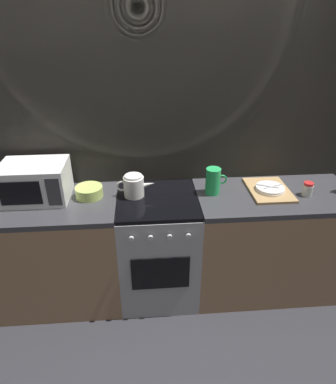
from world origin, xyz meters
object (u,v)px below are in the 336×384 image
(mixing_bowl, at_px, (89,192))
(stove_unit, at_px, (158,247))
(spice_jar, at_px, (308,189))
(pitcher, at_px, (213,181))
(microwave, at_px, (35,182))
(dish_pile, at_px, (269,189))
(kettle, at_px, (134,186))

(mixing_bowl, bearing_deg, stove_unit, -8.04)
(spice_jar, bearing_deg, pitcher, 172.58)
(microwave, relative_size, dish_pile, 1.15)
(microwave, height_order, kettle, microwave)
(microwave, xyz_separation_m, spice_jar, (1.98, -0.11, -0.08))
(mixing_bowl, bearing_deg, dish_pile, -1.38)
(pitcher, distance_m, spice_jar, 0.70)
(kettle, xyz_separation_m, mixing_bowl, (-0.33, 0.01, -0.04))
(kettle, distance_m, mixing_bowl, 0.33)
(stove_unit, bearing_deg, spice_jar, -1.95)
(dish_pile, bearing_deg, spice_jar, -16.21)
(mixing_bowl, relative_size, pitcher, 1.00)
(mixing_bowl, xyz_separation_m, pitcher, (0.92, -0.02, 0.06))
(kettle, height_order, spice_jar, kettle)
(kettle, distance_m, pitcher, 0.59)
(stove_unit, height_order, dish_pile, dish_pile)
(kettle, relative_size, mixing_bowl, 1.42)
(stove_unit, bearing_deg, microwave, 174.95)
(stove_unit, height_order, pitcher, pitcher)
(pitcher, xyz_separation_m, dish_pile, (0.43, -0.01, -0.08))
(stove_unit, height_order, microwave, microwave)
(mixing_bowl, bearing_deg, spice_jar, -3.85)
(stove_unit, bearing_deg, kettle, 160.70)
(spice_jar, bearing_deg, kettle, 175.68)
(dish_pile, bearing_deg, kettle, 178.83)
(pitcher, height_order, dish_pile, pitcher)
(pitcher, relative_size, dish_pile, 0.50)
(pitcher, bearing_deg, stove_unit, -172.86)
(stove_unit, distance_m, dish_pile, 0.97)
(kettle, bearing_deg, stove_unit, -19.30)
(stove_unit, relative_size, pitcher, 4.50)
(microwave, distance_m, spice_jar, 1.99)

